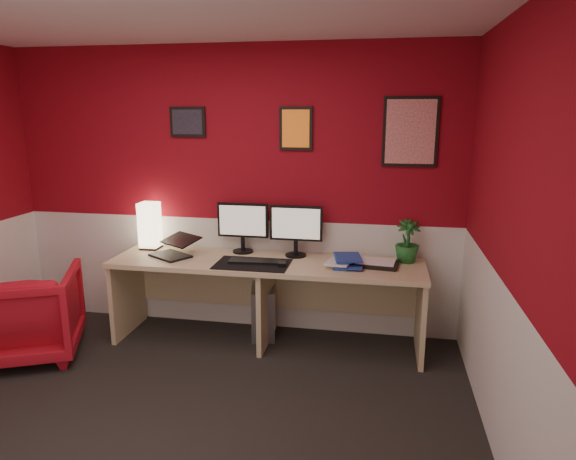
% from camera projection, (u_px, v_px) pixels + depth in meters
% --- Properties ---
extents(ground, '(4.00, 3.50, 0.01)m').
position_uv_depth(ground, '(156.00, 437.00, 3.12)').
color(ground, black).
rests_on(ground, ground).
extents(wall_back, '(4.00, 0.01, 2.50)m').
position_uv_depth(wall_back, '(233.00, 191.00, 4.51)').
color(wall_back, maroon).
rests_on(wall_back, ground).
extents(wall_right, '(0.01, 3.50, 2.50)m').
position_uv_depth(wall_right, '(526.00, 258.00, 2.48)').
color(wall_right, maroon).
rests_on(wall_right, ground).
extents(wainscot_back, '(4.00, 0.01, 1.00)m').
position_uv_depth(wainscot_back, '(234.00, 272.00, 4.67)').
color(wainscot_back, silver).
rests_on(wainscot_back, ground).
extents(wainscot_right, '(0.01, 3.50, 1.00)m').
position_uv_depth(wainscot_right, '(509.00, 396.00, 2.65)').
color(wainscot_right, silver).
rests_on(wainscot_right, ground).
extents(desk, '(2.60, 0.65, 0.73)m').
position_uv_depth(desk, '(267.00, 302.00, 4.31)').
color(desk, tan).
rests_on(desk, ground).
extents(shoji_lamp, '(0.16, 0.16, 0.40)m').
position_uv_depth(shoji_lamp, '(150.00, 227.00, 4.57)').
color(shoji_lamp, '#FFE5B2').
rests_on(shoji_lamp, desk).
extents(laptop, '(0.40, 0.37, 0.22)m').
position_uv_depth(laptop, '(170.00, 244.00, 4.33)').
color(laptop, black).
rests_on(laptop, desk).
extents(monitor_left, '(0.45, 0.06, 0.58)m').
position_uv_depth(monitor_left, '(242.00, 220.00, 4.43)').
color(monitor_left, black).
rests_on(monitor_left, desk).
extents(monitor_right, '(0.45, 0.06, 0.58)m').
position_uv_depth(monitor_right, '(296.00, 223.00, 4.31)').
color(monitor_right, black).
rests_on(monitor_right, desk).
extents(desk_mat, '(0.60, 0.38, 0.01)m').
position_uv_depth(desk_mat, '(252.00, 264.00, 4.13)').
color(desk_mat, black).
rests_on(desk_mat, desk).
extents(keyboard, '(0.43, 0.17, 0.02)m').
position_uv_depth(keyboard, '(255.00, 261.00, 4.18)').
color(keyboard, black).
rests_on(keyboard, desk_mat).
extents(mouse, '(0.08, 0.11, 0.03)m').
position_uv_depth(mouse, '(282.00, 264.00, 4.09)').
color(mouse, black).
rests_on(mouse, desk_mat).
extents(book_bottom, '(0.23, 0.31, 0.03)m').
position_uv_depth(book_bottom, '(334.00, 263.00, 4.11)').
color(book_bottom, '#203B93').
rests_on(book_bottom, desk).
extents(book_middle, '(0.25, 0.30, 0.02)m').
position_uv_depth(book_middle, '(329.00, 260.00, 4.12)').
color(book_middle, silver).
rests_on(book_middle, book_bottom).
extents(book_top, '(0.26, 0.31, 0.03)m').
position_uv_depth(book_top, '(335.00, 258.00, 4.09)').
color(book_top, '#203B93').
rests_on(book_top, book_middle).
extents(zen_tray, '(0.38, 0.29, 0.03)m').
position_uv_depth(zen_tray, '(376.00, 264.00, 4.10)').
color(zen_tray, black).
rests_on(zen_tray, desk).
extents(potted_plant, '(0.24, 0.24, 0.35)m').
position_uv_depth(potted_plant, '(407.00, 241.00, 4.17)').
color(potted_plant, '#19591E').
rests_on(potted_plant, desk).
extents(pc_tower, '(0.29, 0.48, 0.45)m').
position_uv_depth(pc_tower, '(263.00, 310.00, 4.52)').
color(pc_tower, '#99999E').
rests_on(pc_tower, ground).
extents(armchair, '(1.03, 1.04, 0.72)m').
position_uv_depth(armchair, '(27.00, 313.00, 4.09)').
color(armchair, red).
rests_on(armchair, ground).
extents(art_left, '(0.32, 0.02, 0.26)m').
position_uv_depth(art_left, '(188.00, 122.00, 4.42)').
color(art_left, black).
rests_on(art_left, wall_back).
extents(art_center, '(0.28, 0.02, 0.36)m').
position_uv_depth(art_center, '(296.00, 129.00, 4.27)').
color(art_center, orange).
rests_on(art_center, wall_back).
extents(art_right, '(0.44, 0.02, 0.56)m').
position_uv_depth(art_right, '(410.00, 132.00, 4.11)').
color(art_right, red).
rests_on(art_right, wall_back).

